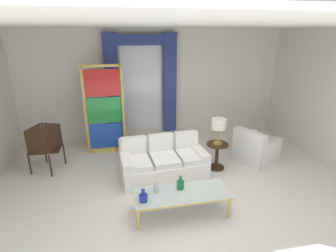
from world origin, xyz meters
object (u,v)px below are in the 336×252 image
(vintage_tv, at_px, (44,139))
(peacock_figurine, at_px, (128,147))
(armchair_white, at_px, (255,149))
(stained_glass_divider, at_px, (105,112))
(couch_white_long, at_px, (163,162))
(round_side_table, at_px, (217,154))
(bottle_crystal_tall, at_px, (180,184))
(table_lamp_brass, at_px, (219,125))
(bottle_blue_decanter, at_px, (156,185))
(coffee_table, at_px, (181,194))
(bottle_amber_squat, at_px, (143,197))

(vintage_tv, height_order, peacock_figurine, vintage_tv)
(armchair_white, bearing_deg, vintage_tv, 173.81)
(stained_glass_divider, xyz_separation_m, peacock_figurine, (0.50, -0.30, -0.84))
(couch_white_long, distance_m, peacock_figurine, 1.32)
(round_side_table, bearing_deg, stained_glass_divider, 149.94)
(bottle_crystal_tall, height_order, round_side_table, bottle_crystal_tall)
(bottle_crystal_tall, distance_m, table_lamp_brass, 1.79)
(stained_glass_divider, xyz_separation_m, table_lamp_brass, (2.41, -1.39, -0.03))
(armchair_white, relative_size, peacock_figurine, 1.81)
(bottle_blue_decanter, height_order, vintage_tv, vintage_tv)
(couch_white_long, xyz_separation_m, round_side_table, (1.23, 0.03, 0.05))
(couch_white_long, xyz_separation_m, vintage_tv, (-2.46, 0.74, 0.42))
(coffee_table, height_order, bottle_crystal_tall, bottle_crystal_tall)
(bottle_crystal_tall, relative_size, peacock_figurine, 0.40)
(bottle_blue_decanter, distance_m, table_lamp_brass, 2.09)
(couch_white_long, distance_m, bottle_amber_squat, 1.57)
(bottle_blue_decanter, bearing_deg, stained_glass_divider, 107.35)
(armchair_white, relative_size, round_side_table, 1.82)
(armchair_white, relative_size, stained_glass_divider, 0.49)
(vintage_tv, height_order, stained_glass_divider, stained_glass_divider)
(table_lamp_brass, bearing_deg, bottle_crystal_tall, -132.48)
(couch_white_long, bearing_deg, vintage_tv, 163.33)
(armchair_white, height_order, stained_glass_divider, stained_glass_divider)
(couch_white_long, bearing_deg, table_lamp_brass, 1.55)
(round_side_table, bearing_deg, bottle_amber_squat, -140.53)
(bottle_blue_decanter, relative_size, peacock_figurine, 0.54)
(bottle_blue_decanter, bearing_deg, vintage_tv, 136.85)
(bottle_crystal_tall, distance_m, vintage_tv, 3.21)
(bottle_amber_squat, bearing_deg, bottle_crystal_tall, 19.20)
(bottle_crystal_tall, distance_m, round_side_table, 1.71)
(couch_white_long, relative_size, coffee_table, 1.16)
(coffee_table, bearing_deg, bottle_blue_decanter, 166.14)
(coffee_table, distance_m, bottle_crystal_tall, 0.17)
(bottle_blue_decanter, distance_m, stained_glass_divider, 2.85)
(vintage_tv, bearing_deg, bottle_blue_decanter, -43.15)
(bottle_crystal_tall, relative_size, round_side_table, 0.40)
(bottle_amber_squat, xyz_separation_m, vintage_tv, (-1.88, 2.19, 0.24))
(peacock_figurine, bearing_deg, table_lamp_brass, -29.86)
(peacock_figurine, height_order, table_lamp_brass, table_lamp_brass)
(peacock_figurine, xyz_separation_m, table_lamp_brass, (1.91, -1.09, 0.81))
(armchair_white, bearing_deg, round_side_table, -169.51)
(bottle_amber_squat, distance_m, stained_glass_divider, 3.00)
(bottle_crystal_tall, bearing_deg, coffee_table, -97.19)
(couch_white_long, height_order, peacock_figurine, couch_white_long)
(bottle_blue_decanter, height_order, table_lamp_brass, table_lamp_brass)
(bottle_crystal_tall, bearing_deg, round_side_table, 47.52)
(coffee_table, height_order, armchair_white, armchair_white)
(bottle_blue_decanter, bearing_deg, armchair_white, 29.60)
(vintage_tv, distance_m, armchair_white, 4.76)
(vintage_tv, xyz_separation_m, stained_glass_divider, (1.28, 0.69, 0.33))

